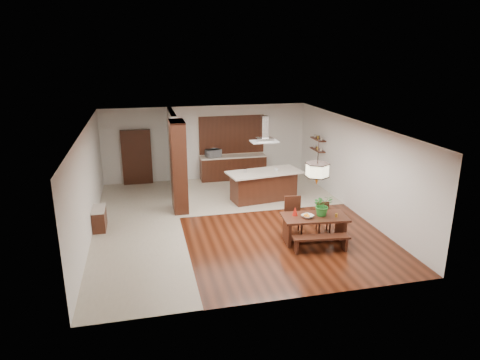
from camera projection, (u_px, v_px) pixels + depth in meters
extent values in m
plane|color=#351409|center=(230.00, 220.00, 13.03)|extent=(9.00, 9.00, 0.00)
cube|color=white|center=(230.00, 125.00, 12.18)|extent=(8.00, 9.00, 0.04)
cube|color=silver|center=(207.00, 143.00, 16.79)|extent=(8.00, 0.04, 2.90)
cube|color=silver|center=(277.00, 236.00, 8.41)|extent=(8.00, 0.04, 2.90)
cube|color=silver|center=(88.00, 184.00, 11.73)|extent=(0.04, 9.00, 2.90)
cube|color=silver|center=(354.00, 166.00, 13.47)|extent=(0.04, 9.00, 2.90)
cube|color=beige|center=(138.00, 228.00, 12.42)|extent=(2.50, 9.00, 0.01)
cube|color=beige|center=(250.00, 191.00, 15.62)|extent=(5.50, 4.00, 0.01)
cube|color=#3B180E|center=(230.00, 126.00, 12.18)|extent=(8.00, 9.00, 0.02)
cube|color=black|center=(179.00, 167.00, 13.41)|extent=(0.45, 1.00, 2.90)
cube|color=silver|center=(173.00, 152.00, 15.37)|extent=(0.18, 2.40, 2.90)
cube|color=black|center=(99.00, 219.00, 12.29)|extent=(0.37, 0.88, 0.63)
cube|color=black|center=(137.00, 157.00, 16.23)|extent=(1.10, 0.20, 2.10)
cube|color=black|center=(233.00, 168.00, 17.02)|extent=(2.60, 0.60, 0.90)
cube|color=beige|center=(233.00, 156.00, 16.88)|extent=(2.60, 0.62, 0.05)
cube|color=#9E632F|center=(232.00, 135.00, 16.88)|extent=(2.60, 0.08, 1.50)
cube|color=black|center=(317.00, 150.00, 15.88)|extent=(0.26, 0.90, 0.04)
cube|color=black|center=(318.00, 139.00, 15.76)|extent=(0.26, 0.90, 0.04)
cube|color=black|center=(315.00, 217.00, 11.40)|extent=(1.80, 1.03, 0.06)
cube|color=black|center=(287.00, 231.00, 11.42)|extent=(0.15, 0.69, 0.66)
cube|color=black|center=(341.00, 228.00, 11.60)|extent=(0.15, 0.69, 0.66)
imported|color=#297B2A|center=(323.00, 205.00, 11.37)|extent=(0.54, 0.47, 0.58)
imported|color=beige|center=(307.00, 216.00, 11.29)|extent=(0.41, 0.41, 0.08)
cone|color=#AB150C|center=(295.00, 211.00, 11.42)|extent=(0.17, 0.17, 0.24)
cylinder|color=gold|center=(336.00, 215.00, 11.32)|extent=(0.08, 0.08, 0.10)
cube|color=black|center=(264.00, 186.00, 14.62)|extent=(2.26, 1.12, 0.98)
cube|color=beige|center=(264.00, 172.00, 14.42)|extent=(2.62, 1.44, 0.05)
imported|color=silver|center=(276.00, 170.00, 14.45)|extent=(0.15, 0.15, 0.10)
imported|color=#AFB0B6|center=(213.00, 153.00, 16.62)|extent=(0.66, 0.57, 0.31)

